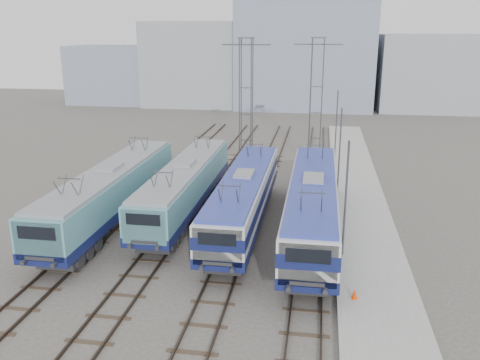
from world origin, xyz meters
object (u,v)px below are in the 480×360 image
(locomotive_far_left, at_px, (110,191))
(mast_rear, at_px, (336,125))
(catenary_tower_west, at_px, (246,97))
(safety_cone, at_px, (355,294))
(catenary_tower_east, at_px, (316,96))
(locomotive_center_right, at_px, (244,196))
(locomotive_far_right, at_px, (312,202))
(mast_front, at_px, (345,202))
(locomotive_center_left, at_px, (185,184))
(mast_mid, at_px, (340,152))

(locomotive_far_left, height_order, mast_rear, mast_rear)
(catenary_tower_west, height_order, safety_cone, catenary_tower_west)
(safety_cone, bearing_deg, catenary_tower_east, 95.32)
(locomotive_center_right, relative_size, catenary_tower_west, 1.47)
(mast_rear, bearing_deg, locomotive_far_right, -95.00)
(catenary_tower_east, xyz_separation_m, mast_front, (2.10, -22.00, -3.14))
(locomotive_far_right, distance_m, catenary_tower_east, 19.61)
(locomotive_far_right, bearing_deg, safety_cone, -73.95)
(locomotive_center_left, xyz_separation_m, catenary_tower_east, (8.75, 16.14, 4.43))
(locomotive_center_right, xyz_separation_m, mast_rear, (6.35, 20.10, 1.24))
(locomotive_center_left, bearing_deg, locomotive_center_right, -23.56)
(locomotive_center_left, height_order, mast_rear, mast_rear)
(locomotive_center_left, relative_size, locomotive_center_right, 1.00)
(locomotive_far_left, relative_size, catenary_tower_east, 1.55)
(mast_mid, bearing_deg, locomotive_far_left, -150.52)
(locomotive_far_left, relative_size, mast_mid, 2.66)
(catenary_tower_east, relative_size, mast_rear, 1.71)
(mast_rear, bearing_deg, locomotive_center_left, -120.89)
(catenary_tower_east, height_order, mast_rear, catenary_tower_east)
(locomotive_far_left, xyz_separation_m, mast_rear, (15.35, 20.68, 1.18))
(mast_mid, bearing_deg, mast_rear, 90.00)
(locomotive_center_left, relative_size, mast_mid, 2.53)
(mast_rear, bearing_deg, catenary_tower_west, -155.06)
(locomotive_far_right, bearing_deg, mast_mid, 78.56)
(locomotive_center_left, height_order, locomotive_center_right, locomotive_center_left)
(locomotive_center_left, relative_size, safety_cone, 34.95)
(locomotive_center_left, height_order, safety_cone, locomotive_center_left)
(locomotive_far_left, relative_size, locomotive_center_left, 1.05)
(catenary_tower_west, bearing_deg, safety_cone, -70.18)
(locomotive_center_right, height_order, mast_front, mast_front)
(locomotive_far_left, xyz_separation_m, catenary_tower_west, (6.75, 16.68, 4.33))
(locomotive_center_left, bearing_deg, safety_cone, -43.99)
(safety_cone, bearing_deg, locomotive_far_left, 152.14)
(mast_front, bearing_deg, locomotive_far_left, 167.79)
(catenary_tower_west, bearing_deg, mast_rear, 24.94)
(locomotive_far_left, xyz_separation_m, catenary_tower_east, (13.25, 18.68, 4.33))
(locomotive_center_right, bearing_deg, mast_front, -31.56)
(catenary_tower_east, distance_m, safety_cone, 27.80)
(catenary_tower_east, bearing_deg, locomotive_center_right, -103.21)
(locomotive_center_right, height_order, mast_mid, mast_mid)
(locomotive_center_left, bearing_deg, catenary_tower_east, 61.53)
(mast_mid, distance_m, mast_rear, 12.00)
(catenary_tower_west, relative_size, catenary_tower_east, 1.00)
(catenary_tower_west, distance_m, catenary_tower_east, 6.80)
(locomotive_far_left, xyz_separation_m, locomotive_far_right, (13.50, -0.46, 0.07))
(catenary_tower_east, height_order, safety_cone, catenary_tower_east)
(locomotive_far_right, xyz_separation_m, mast_mid, (1.85, 9.14, 1.11))
(locomotive_center_right, xyz_separation_m, locomotive_far_right, (4.50, -1.04, 0.13))
(locomotive_far_left, height_order, mast_front, mast_front)
(locomotive_far_left, bearing_deg, safety_cone, -27.86)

